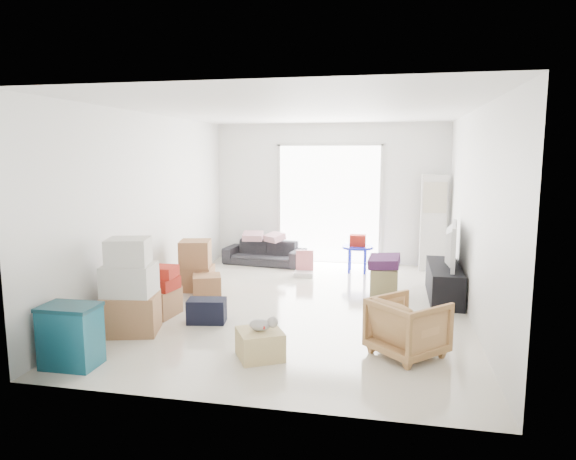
# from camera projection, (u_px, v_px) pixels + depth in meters

# --- Properties ---
(room_shell) EXTENTS (4.98, 6.48, 3.18)m
(room_shell) POSITION_uv_depth(u_px,v_px,m) (302.00, 210.00, 7.07)
(room_shell) COLOR beige
(room_shell) RESTS_ON ground
(sliding_door) EXTENTS (2.10, 0.04, 2.33)m
(sliding_door) POSITION_uv_depth(u_px,v_px,m) (329.00, 199.00, 9.97)
(sliding_door) COLOR white
(sliding_door) RESTS_ON room_shell
(ac_tower) EXTENTS (0.45, 0.30, 1.75)m
(ac_tower) POSITION_uv_depth(u_px,v_px,m) (433.00, 223.00, 9.32)
(ac_tower) COLOR silver
(ac_tower) RESTS_ON room_shell
(tv_console) EXTENTS (0.44, 1.48, 0.49)m
(tv_console) POSITION_uv_depth(u_px,v_px,m) (444.00, 282.00, 7.59)
(tv_console) COLOR black
(tv_console) RESTS_ON room_shell
(television) EXTENTS (0.75, 1.16, 0.14)m
(television) POSITION_uv_depth(u_px,v_px,m) (445.00, 261.00, 7.54)
(television) COLOR black
(television) RESTS_ON tv_console
(sofa) EXTENTS (1.59, 0.65, 0.60)m
(sofa) POSITION_uv_depth(u_px,v_px,m) (265.00, 249.00, 9.89)
(sofa) COLOR #2B2B31
(sofa) RESTS_ON room_shell
(pillow_left) EXTENTS (0.38, 0.31, 0.11)m
(pillow_left) POSITION_uv_depth(u_px,v_px,m) (253.00, 230.00, 9.91)
(pillow_left) COLOR #BC8991
(pillow_left) RESTS_ON sofa
(pillow_right) EXTENTS (0.45, 0.44, 0.12)m
(pillow_right) POSITION_uv_depth(u_px,v_px,m) (274.00, 231.00, 9.77)
(pillow_right) COLOR #BC8991
(pillow_right) RESTS_ON sofa
(armchair) EXTENTS (0.91, 0.91, 0.69)m
(armchair) POSITION_uv_depth(u_px,v_px,m) (408.00, 324.00, 5.42)
(armchair) COLOR tan
(armchair) RESTS_ON room_shell
(storage_bins) EXTENTS (0.56, 0.39, 0.64)m
(storage_bins) POSITION_uv_depth(u_px,v_px,m) (71.00, 336.00, 5.14)
(storage_bins) COLOR #14556A
(storage_bins) RESTS_ON room_shell
(box_stack_a) EXTENTS (0.74, 0.67, 1.15)m
(box_stack_a) POSITION_uv_depth(u_px,v_px,m) (130.00, 291.00, 6.08)
(box_stack_a) COLOR #946343
(box_stack_a) RESTS_ON room_shell
(box_stack_b) EXTENTS (0.59, 0.55, 0.67)m
(box_stack_b) POSITION_uv_depth(u_px,v_px,m) (157.00, 292.00, 6.77)
(box_stack_b) COLOR #946343
(box_stack_b) RESTS_ON room_shell
(box_stack_c) EXTENTS (0.58, 0.54, 0.79)m
(box_stack_c) POSITION_uv_depth(u_px,v_px,m) (196.00, 266.00, 8.01)
(box_stack_c) COLOR #946343
(box_stack_c) RESTS_ON room_shell
(loose_box) EXTENTS (0.53, 0.53, 0.34)m
(loose_box) POSITION_uv_depth(u_px,v_px,m) (207.00, 286.00, 7.62)
(loose_box) COLOR #946343
(loose_box) RESTS_ON room_shell
(duffel_bag) EXTENTS (0.52, 0.36, 0.30)m
(duffel_bag) POSITION_uv_depth(u_px,v_px,m) (207.00, 311.00, 6.50)
(duffel_bag) COLOR black
(duffel_bag) RESTS_ON room_shell
(ottoman) EXTENTS (0.42, 0.42, 0.41)m
(ottoman) POSITION_uv_depth(u_px,v_px,m) (384.00, 281.00, 7.79)
(ottoman) COLOR #908253
(ottoman) RESTS_ON room_shell
(blanket) EXTENTS (0.48, 0.48, 0.14)m
(blanket) POSITION_uv_depth(u_px,v_px,m) (384.00, 264.00, 7.75)
(blanket) COLOR #411C47
(blanket) RESTS_ON ottoman
(kids_table) EXTENTS (0.56, 0.56, 0.68)m
(kids_table) POSITION_uv_depth(u_px,v_px,m) (358.00, 245.00, 9.20)
(kids_table) COLOR #1A21D5
(kids_table) RESTS_ON room_shell
(toy_walker) EXTENTS (0.35, 0.32, 0.44)m
(toy_walker) POSITION_uv_depth(u_px,v_px,m) (304.00, 269.00, 8.99)
(toy_walker) COLOR silver
(toy_walker) RESTS_ON room_shell
(wood_crate) EXTENTS (0.60, 0.60, 0.30)m
(wood_crate) POSITION_uv_depth(u_px,v_px,m) (260.00, 344.00, 5.38)
(wood_crate) COLOR tan
(wood_crate) RESTS_ON room_shell
(plush_bunny) EXTENTS (0.30, 0.17, 0.15)m
(plush_bunny) POSITION_uv_depth(u_px,v_px,m) (263.00, 324.00, 5.35)
(plush_bunny) COLOR #B2ADA8
(plush_bunny) RESTS_ON wood_crate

